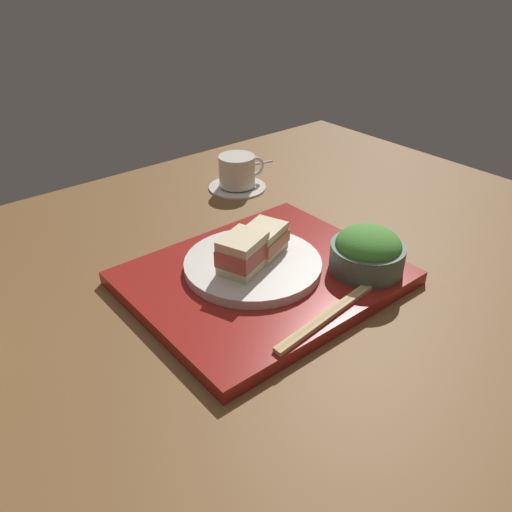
{
  "coord_description": "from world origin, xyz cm",
  "views": [
    {
      "loc": [
        -42.39,
        -55.51,
        45.3
      ],
      "look_at": [
        -0.25,
        -4.39,
        5.0
      ],
      "focal_mm": 36.1,
      "sensor_mm": 36.0,
      "label": 1
    }
  ],
  "objects_px": {
    "sandwich_near": "(243,253)",
    "teaspoon": "(249,164)",
    "sandwich_plate": "(253,264)",
    "chopsticks_pair": "(330,314)",
    "salad_bowl": "(368,251)",
    "sandwich_far": "(264,240)",
    "coffee_cup": "(238,174)"
  },
  "relations": [
    {
      "from": "sandwich_plate",
      "to": "sandwich_near",
      "type": "distance_m",
      "value": 0.05
    },
    {
      "from": "salad_bowl",
      "to": "chopsticks_pair",
      "type": "xyz_separation_m",
      "value": [
        -0.13,
        -0.05,
        -0.03
      ]
    },
    {
      "from": "sandwich_plate",
      "to": "sandwich_far",
      "type": "relative_size",
      "value": 2.47
    },
    {
      "from": "salad_bowl",
      "to": "coffee_cup",
      "type": "height_order",
      "value": "salad_bowl"
    },
    {
      "from": "coffee_cup",
      "to": "sandwich_far",
      "type": "bearing_deg",
      "value": -120.71
    },
    {
      "from": "sandwich_plate",
      "to": "sandwich_far",
      "type": "bearing_deg",
      "value": 17.76
    },
    {
      "from": "chopsticks_pair",
      "to": "coffee_cup",
      "type": "height_order",
      "value": "coffee_cup"
    },
    {
      "from": "sandwich_far",
      "to": "teaspoon",
      "type": "bearing_deg",
      "value": 53.94
    },
    {
      "from": "sandwich_near",
      "to": "teaspoon",
      "type": "xyz_separation_m",
      "value": [
        0.33,
        0.39,
        -0.06
      ]
    },
    {
      "from": "chopsticks_pair",
      "to": "teaspoon",
      "type": "distance_m",
      "value": 0.62
    },
    {
      "from": "chopsticks_pair",
      "to": "sandwich_plate",
      "type": "bearing_deg",
      "value": 91.13
    },
    {
      "from": "sandwich_near",
      "to": "salad_bowl",
      "type": "relative_size",
      "value": 0.75
    },
    {
      "from": "sandwich_near",
      "to": "coffee_cup",
      "type": "distance_m",
      "value": 0.38
    },
    {
      "from": "chopsticks_pair",
      "to": "teaspoon",
      "type": "relative_size",
      "value": 2.34
    },
    {
      "from": "sandwich_plate",
      "to": "sandwich_far",
      "type": "height_order",
      "value": "sandwich_far"
    },
    {
      "from": "sandwich_plate",
      "to": "coffee_cup",
      "type": "distance_m",
      "value": 0.36
    },
    {
      "from": "sandwich_far",
      "to": "sandwich_near",
      "type": "bearing_deg",
      "value": -162.24
    },
    {
      "from": "sandwich_plate",
      "to": "teaspoon",
      "type": "xyz_separation_m",
      "value": [
        0.3,
        0.38,
        -0.02
      ]
    },
    {
      "from": "sandwich_plate",
      "to": "sandwich_far",
      "type": "xyz_separation_m",
      "value": [
        0.03,
        0.01,
        0.03
      ]
    },
    {
      "from": "sandwich_far",
      "to": "coffee_cup",
      "type": "distance_m",
      "value": 0.34
    },
    {
      "from": "sandwich_plate",
      "to": "salad_bowl",
      "type": "height_order",
      "value": "salad_bowl"
    },
    {
      "from": "chopsticks_pair",
      "to": "teaspoon",
      "type": "height_order",
      "value": "chopsticks_pair"
    },
    {
      "from": "sandwich_plate",
      "to": "chopsticks_pair",
      "type": "bearing_deg",
      "value": -88.87
    },
    {
      "from": "sandwich_plate",
      "to": "coffee_cup",
      "type": "height_order",
      "value": "coffee_cup"
    },
    {
      "from": "sandwich_far",
      "to": "sandwich_plate",
      "type": "bearing_deg",
      "value": -162.24
    },
    {
      "from": "sandwich_plate",
      "to": "teaspoon",
      "type": "distance_m",
      "value": 0.49
    },
    {
      "from": "sandwich_far",
      "to": "chopsticks_pair",
      "type": "xyz_separation_m",
      "value": [
        -0.02,
        -0.17,
        -0.03
      ]
    },
    {
      "from": "sandwich_far",
      "to": "salad_bowl",
      "type": "xyz_separation_m",
      "value": [
        0.11,
        -0.12,
        -0.01
      ]
    },
    {
      "from": "salad_bowl",
      "to": "chopsticks_pair",
      "type": "height_order",
      "value": "salad_bowl"
    },
    {
      "from": "salad_bowl",
      "to": "sandwich_plate",
      "type": "bearing_deg",
      "value": 139.88
    },
    {
      "from": "sandwich_near",
      "to": "coffee_cup",
      "type": "height_order",
      "value": "sandwich_near"
    },
    {
      "from": "coffee_cup",
      "to": "sandwich_plate",
      "type": "bearing_deg",
      "value": -123.81
    }
  ]
}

